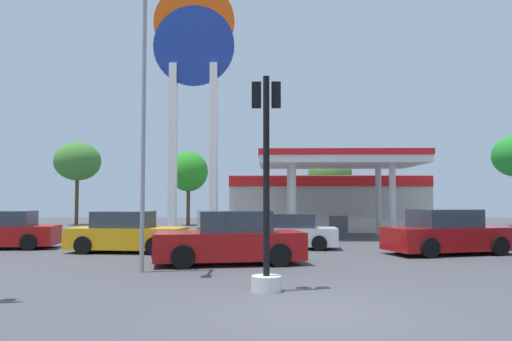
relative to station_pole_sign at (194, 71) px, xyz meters
name	(u,v)px	position (x,y,z in m)	size (l,w,h in m)	color
ground_plane	(310,311)	(4.73, -17.89, -8.92)	(90.00, 90.00, 0.00)	#47474C
gas_station	(327,199)	(7.67, 4.73, -6.95)	(11.89, 11.59, 4.36)	beige
station_pole_sign	(194,71)	(0.00, 0.00, 0.00)	(4.40, 0.56, 13.81)	white
car_0	(288,233)	(4.81, -6.60, -8.29)	(3.99, 1.94, 1.40)	black
car_1	(127,234)	(-1.29, -8.04, -8.23)	(4.41, 2.23, 1.53)	black
car_3	(448,234)	(10.49, -8.46, -8.19)	(4.86, 3.08, 1.62)	black
car_5	(229,240)	(2.80, -11.37, -8.18)	(4.82, 2.73, 1.63)	black
car_6	(3,232)	(-6.62, -6.85, -8.24)	(4.42, 2.36, 1.51)	black
traffic_signal_2	(266,208)	(3.95, -15.90, -7.12)	(0.66, 0.69, 4.71)	silver
tree_0	(78,162)	(-10.58, 11.51, -4.08)	(3.52, 3.52, 6.34)	brown
tree_1	(188,172)	(-1.97, 11.09, -4.89)	(2.93, 2.93, 5.57)	brown
tree_2	(330,175)	(8.71, 11.51, -5.10)	(3.31, 3.31, 5.27)	brown
corner_streetlamp	(142,102)	(0.54, -13.34, -4.27)	(0.24, 1.48, 7.85)	gray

